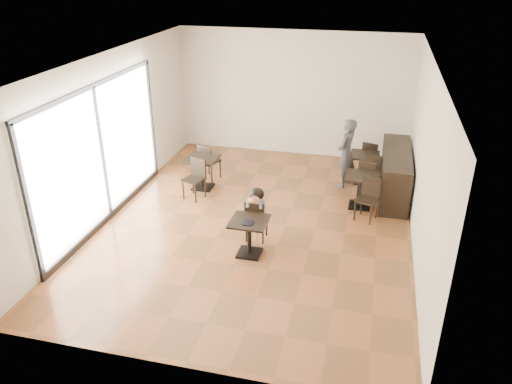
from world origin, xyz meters
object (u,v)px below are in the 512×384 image
(child_table, at_px, (249,237))
(chair_back_a, at_px, (371,158))
(chair_mid_b, at_px, (367,200))
(chair_back_b, at_px, (369,175))
(child, at_px, (257,214))
(chair_left_b, at_px, (194,180))
(chair_left_a, at_px, (210,161))
(cafe_table_left, at_px, (202,173))
(cafe_table_back, at_px, (364,168))
(chair_mid_a, at_px, (369,178))
(adult_patron, at_px, (346,153))
(child_chair, at_px, (257,219))
(cafe_table_mid, at_px, (361,191))

(child_table, relative_size, chair_back_a, 0.82)
(chair_mid_b, distance_m, chair_back_b, 1.29)
(child, height_order, chair_left_b, child)
(chair_left_a, bearing_deg, child_table, 138.76)
(child_table, relative_size, chair_left_a, 0.78)
(cafe_table_left, bearing_deg, cafe_table_back, 18.55)
(chair_mid_a, bearing_deg, cafe_table_left, 26.60)
(chair_mid_a, bearing_deg, chair_back_a, -70.65)
(cafe_table_left, xyz_separation_m, cafe_table_back, (3.56, 1.19, -0.02))
(adult_patron, bearing_deg, chair_mid_b, 37.28)
(child_table, bearing_deg, cafe_table_back, 63.52)
(child_table, distance_m, chair_left_b, 2.58)
(chair_left_a, bearing_deg, cafe_table_back, -150.90)
(adult_patron, xyz_separation_m, chair_mid_b, (0.56, -1.54, -0.36))
(chair_left_a, bearing_deg, chair_mid_b, -179.16)
(adult_patron, height_order, chair_left_b, adult_patron)
(adult_patron, distance_m, cafe_table_left, 3.29)
(child, bearing_deg, chair_mid_a, 50.40)
(cafe_table_back, bearing_deg, chair_back_a, 75.64)
(child_chair, bearing_deg, chair_back_b, -127.50)
(cafe_table_mid, relative_size, chair_back_a, 0.86)
(cafe_table_mid, bearing_deg, child, -134.94)
(chair_mid_b, xyz_separation_m, chair_left_a, (-3.69, 1.20, 0.01))
(cafe_table_mid, distance_m, chair_mid_b, 0.57)
(cafe_table_left, distance_m, chair_back_b, 3.75)
(adult_patron, relative_size, chair_mid_a, 1.84)
(child, xyz_separation_m, adult_patron, (1.40, 2.81, 0.27))
(child_chair, distance_m, child, 0.11)
(child_table, height_order, cafe_table_back, cafe_table_back)
(adult_patron, relative_size, chair_left_b, 1.80)
(cafe_table_mid, bearing_deg, chair_back_a, 85.28)
(child_table, bearing_deg, child, 90.00)
(chair_mid_b, bearing_deg, cafe_table_left, -170.34)
(chair_left_a, bearing_deg, child, 143.99)
(child_table, distance_m, chair_left_a, 3.48)
(chair_mid_b, relative_size, chair_left_b, 0.98)
(adult_patron, bearing_deg, chair_left_b, -47.80)
(chair_back_a, bearing_deg, chair_left_a, 35.37)
(chair_mid_a, bearing_deg, chair_back_b, -72.28)
(chair_left_b, bearing_deg, chair_back_b, 36.73)
(child_table, bearing_deg, cafe_table_mid, 52.56)
(chair_left_a, bearing_deg, chair_back_a, -143.27)
(child_table, bearing_deg, child_chair, 90.00)
(cafe_table_left, xyz_separation_m, chair_left_a, (0.00, 0.55, 0.07))
(adult_patron, distance_m, cafe_table_back, 0.68)
(chair_mid_a, xyz_separation_m, chair_left_a, (-3.69, 0.10, 0.01))
(child, relative_size, chair_mid_b, 1.20)
(adult_patron, height_order, chair_left_a, adult_patron)
(child_chair, xyz_separation_m, chair_mid_a, (1.96, 2.36, 0.02))
(cafe_table_back, bearing_deg, chair_mid_a, -79.75)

